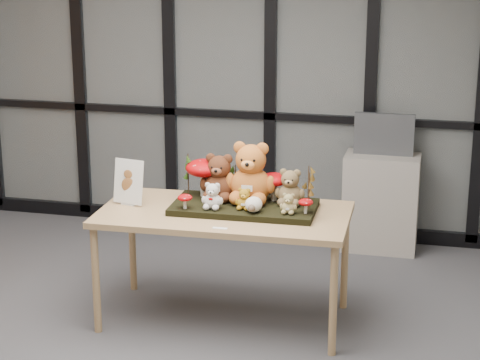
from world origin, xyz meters
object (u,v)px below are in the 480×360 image
(diorama_tray, at_px, (244,207))
(bear_tan_back, at_px, (290,185))
(plush_cream_hedgehog, at_px, (254,204))
(mushroom_back_right, at_px, (274,186))
(bear_small_yellow, at_px, (244,198))
(cabinet, at_px, (381,203))
(bear_pooh_yellow, at_px, (251,169))
(monitor, at_px, (384,134))
(mushroom_back_left, at_px, (204,176))
(display_table, at_px, (224,221))
(bear_white_bow, at_px, (213,194))
(sign_holder, at_px, (129,184))
(bear_brown_medium, at_px, (219,174))
(mushroom_front_left, at_px, (185,201))
(mushroom_front_right, at_px, (306,205))
(bear_beige_small, at_px, (289,202))

(diorama_tray, height_order, bear_tan_back, bear_tan_back)
(plush_cream_hedgehog, relative_size, mushroom_back_right, 0.54)
(plush_cream_hedgehog, bearing_deg, diorama_tray, 122.09)
(bear_small_yellow, bearing_deg, plush_cream_hedgehog, -33.59)
(cabinet, bearing_deg, bear_pooh_yellow, -117.10)
(bear_tan_back, height_order, monitor, monitor)
(mushroom_back_left, bearing_deg, bear_tan_back, -4.37)
(display_table, height_order, bear_white_bow, bear_white_bow)
(sign_holder, bearing_deg, bear_pooh_yellow, 20.61)
(diorama_tray, height_order, bear_white_bow, bear_white_bow)
(display_table, distance_m, bear_brown_medium, 0.32)
(display_table, height_order, bear_tan_back, bear_tan_back)
(bear_white_bow, bearing_deg, cabinet, 58.83)
(diorama_tray, height_order, bear_small_yellow, bear_small_yellow)
(bear_tan_back, relative_size, sign_holder, 0.86)
(bear_tan_back, distance_m, mushroom_front_left, 0.71)
(display_table, xyz_separation_m, bear_small_yellow, (0.15, -0.04, 0.19))
(mushroom_back_left, distance_m, sign_holder, 0.52)
(plush_cream_hedgehog, relative_size, mushroom_front_right, 1.06)
(bear_white_bow, bearing_deg, bear_small_yellow, 8.03)
(bear_brown_medium, xyz_separation_m, sign_holder, (-0.60, -0.14, -0.07))
(display_table, relative_size, bear_brown_medium, 4.83)
(bear_pooh_yellow, relative_size, bear_small_yellow, 2.87)
(plush_cream_hedgehog, height_order, mushroom_back_left, mushroom_back_left)
(diorama_tray, bearing_deg, bear_pooh_yellow, 68.75)
(bear_beige_small, relative_size, plush_cream_hedgehog, 1.31)
(bear_tan_back, bearing_deg, cabinet, 70.19)
(mushroom_back_left, bearing_deg, display_table, -44.91)
(bear_white_bow, bearing_deg, bear_tan_back, 22.23)
(bear_white_bow, distance_m, mushroom_back_right, 0.44)
(diorama_tray, height_order, bear_brown_medium, bear_brown_medium)
(plush_cream_hedgehog, bearing_deg, monitor, 66.73)
(bear_pooh_yellow, distance_m, bear_brown_medium, 0.23)
(bear_pooh_yellow, xyz_separation_m, cabinet, (0.77, 1.50, -0.64))
(mushroom_front_right, height_order, monitor, monitor)
(mushroom_front_right, bearing_deg, mushroom_back_right, 138.93)
(bear_tan_back, height_order, mushroom_front_right, bear_tan_back)
(bear_pooh_yellow, distance_m, mushroom_front_right, 0.47)
(display_table, bearing_deg, bear_white_bow, -130.78)
(bear_tan_back, distance_m, plush_cream_hedgehog, 0.31)
(mushroom_back_right, height_order, monitor, monitor)
(bear_small_yellow, height_order, mushroom_front_right, bear_small_yellow)
(cabinet, bearing_deg, display_table, -119.21)
(bear_pooh_yellow, bearing_deg, plush_cream_hedgehog, -74.16)
(plush_cream_hedgehog, height_order, mushroom_front_right, plush_cream_hedgehog)
(bear_small_yellow, relative_size, monitor, 0.32)
(mushroom_back_right, bearing_deg, monitor, 67.14)
(bear_beige_small, distance_m, monitor, 1.78)
(mushroom_back_right, distance_m, cabinet, 1.66)
(bear_white_bow, xyz_separation_m, monitor, (0.98, 1.73, 0.07))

